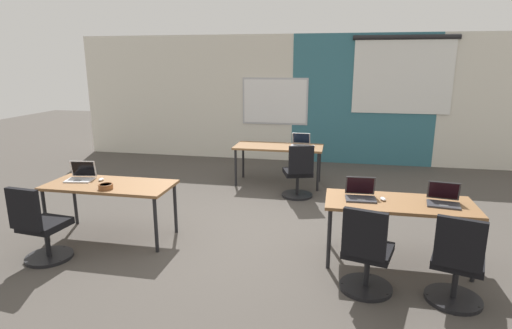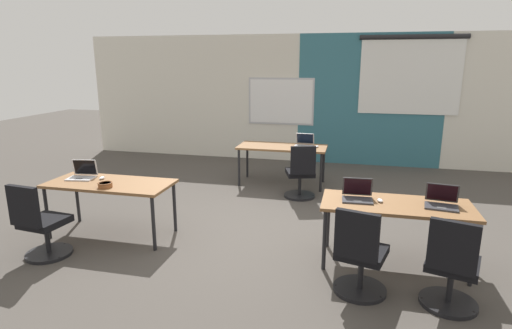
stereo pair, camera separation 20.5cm
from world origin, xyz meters
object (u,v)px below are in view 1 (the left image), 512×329
laptop_near_left_end (81,176)px  chair_near_left_end (41,230)px  chair_far_right (298,176)px  laptop_near_right_inner (360,194)px  mouse_near_left_end (101,179)px  chair_near_right_inner (366,257)px  snack_bowl (106,186)px  laptop_near_right_end (443,200)px  chair_near_right_end (457,268)px  laptop_far_right (300,143)px  desk_near_right (399,207)px  desk_near_left (110,188)px  desk_far_center (279,149)px  mouse_far_right (313,146)px  mouse_near_right_inner (383,199)px

laptop_near_left_end → chair_near_left_end: bearing=-96.1°
chair_far_right → laptop_near_right_inner: bearing=96.2°
chair_near_left_end → mouse_near_left_end: bearing=-99.4°
chair_near_right_inner → chair_near_left_end: 3.55m
snack_bowl → laptop_near_right_end: bearing=3.3°
laptop_near_left_end → snack_bowl: 0.61m
laptop_near_right_end → chair_near_right_end: bearing=-83.1°
laptop_far_right → chair_far_right: size_ratio=0.37×
chair_near_right_end → mouse_near_left_end: bearing=5.2°
desk_near_right → desk_near_left: bearing=180.0°
desk_far_center → chair_near_right_end: bearing=-58.7°
mouse_near_left_end → chair_near_left_end: (-0.25, -0.88, -0.36)m
laptop_far_right → chair_far_right: (0.05, -0.83, -0.39)m
desk_near_left → laptop_near_right_inner: laptop_near_right_inner is taller
chair_far_right → mouse_near_left_end: (-2.37, -1.96, 0.36)m
mouse_near_left_end → desk_near_right: bearing=-1.6°
laptop_near_right_inner → chair_near_left_end: (-3.51, -0.81, -0.39)m
desk_far_center → laptop_near_left_end: (-2.21, -2.71, 0.11)m
desk_near_left → laptop_near_right_end: bearing=0.3°
laptop_near_right_end → mouse_far_right: bearing=127.9°
desk_far_center → mouse_far_right: bearing=2.9°
desk_near_right → laptop_far_right: size_ratio=4.70×
laptop_far_right → laptop_near_left_end: size_ratio=0.93×
mouse_near_right_inner → mouse_far_right: (-0.95, 2.82, 0.00)m
chair_near_right_inner → mouse_far_right: 3.66m
desk_near_right → mouse_near_left_end: bearing=178.4°
chair_near_right_inner → laptop_near_left_end: laptop_near_left_end is taller
laptop_near_left_end → snack_bowl: laptop_near_left_end is taller
desk_far_center → desk_near_right: bearing=-58.0°
desk_far_center → chair_near_left_end: (-2.18, -3.58, -0.28)m
desk_near_left → laptop_near_right_end: 3.96m
laptop_near_right_end → chair_near_right_end: 0.90m
laptop_near_right_end → desk_near_right: bearing=-169.2°
laptop_far_right → snack_bowl: 3.73m
laptop_near_right_inner → chair_far_right: laptop_near_right_inner is taller
mouse_far_right → laptop_near_left_end: 3.94m
laptop_far_right → snack_bowl: (-2.06, -3.10, -0.01)m
mouse_near_right_inner → laptop_far_right: 3.12m
laptop_near_right_end → laptop_near_left_end: (-4.41, 0.07, 0.00)m
desk_near_left → chair_near_right_inner: size_ratio=1.74×
desk_near_left → snack_bowl: bearing=-70.6°
mouse_near_left_end → laptop_near_left_end: bearing=-177.9°
snack_bowl → laptop_near_left_end: bearing=150.6°
snack_bowl → mouse_near_left_end: bearing=128.9°
desk_near_left → chair_near_left_end: 0.93m
laptop_far_right → laptop_near_left_end: (-2.60, -2.80, 0.00)m
chair_far_right → desk_near_right: bearing=104.9°
mouse_far_right → mouse_near_left_end: same height
laptop_near_right_inner → mouse_near_left_end: bearing=176.2°
chair_near_left_end → mouse_near_right_inner: bearing=-161.8°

